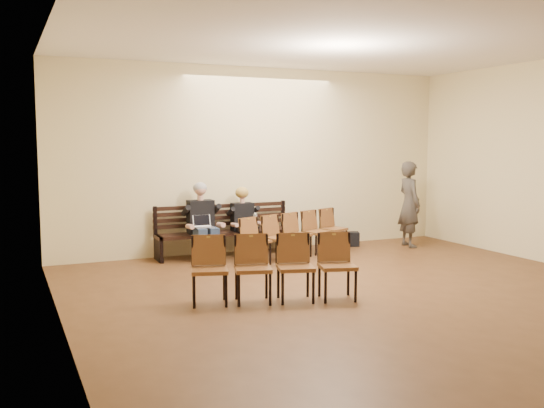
{
  "coord_description": "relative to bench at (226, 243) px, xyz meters",
  "views": [
    {
      "loc": [
        -4.57,
        -5.75,
        2.12
      ],
      "look_at": [
        -0.17,
        4.05,
        0.99
      ],
      "focal_mm": 40.0,
      "sensor_mm": 36.0,
      "label": 1
    }
  ],
  "objects": [
    {
      "name": "passerby",
      "position": [
        3.66,
        -0.6,
        0.76
      ],
      "size": [
        0.56,
        0.77,
        1.96
      ],
      "primitive_type": "imported",
      "rotation": [
        0.0,
        0.0,
        1.44
      ],
      "color": "#3B3730",
      "rests_on": "ground"
    },
    {
      "name": "room_walls",
      "position": [
        0.83,
        -3.86,
        2.31
      ],
      "size": [
        8.02,
        10.01,
        3.51
      ],
      "color": "beige",
      "rests_on": "ground"
    },
    {
      "name": "ground",
      "position": [
        0.83,
        -4.65,
        -0.23
      ],
      "size": [
        10.0,
        10.0,
        0.0
      ],
      "primitive_type": "plane",
      "color": "brown",
      "rests_on": "ground"
    },
    {
      "name": "bench",
      "position": [
        0.0,
        0.0,
        0.0
      ],
      "size": [
        2.6,
        0.9,
        0.45
      ],
      "primitive_type": "cube",
      "color": "black",
      "rests_on": "ground"
    },
    {
      "name": "bag",
      "position": [
        2.62,
        -0.05,
        -0.08
      ],
      "size": [
        0.45,
        0.39,
        0.28
      ],
      "primitive_type": "cube",
      "rotation": [
        0.0,
        0.0,
        -0.41
      ],
      "color": "black",
      "rests_on": "ground"
    },
    {
      "name": "chair_row_back",
      "position": [
        -0.51,
        -3.29,
        0.22
      ],
      "size": [
        2.21,
        1.06,
        0.89
      ],
      "primitive_type": "cube",
      "rotation": [
        0.0,
        0.0,
        -0.28
      ],
      "color": "brown",
      "rests_on": "ground"
    },
    {
      "name": "seated_woman",
      "position": [
        0.32,
        -0.12,
        0.34
      ],
      "size": [
        0.49,
        0.68,
        1.14
      ],
      "primitive_type": null,
      "color": "black",
      "rests_on": "ground"
    },
    {
      "name": "water_bottle",
      "position": [
        0.44,
        -0.35,
        0.35
      ],
      "size": [
        0.09,
        0.09,
        0.25
      ],
      "primitive_type": "cylinder",
      "rotation": [
        0.0,
        0.0,
        0.24
      ],
      "color": "silver",
      "rests_on": "bench"
    },
    {
      "name": "seated_man",
      "position": [
        -0.49,
        -0.12,
        0.46
      ],
      "size": [
        0.57,
        0.79,
        1.36
      ],
      "primitive_type": null,
      "color": "black",
      "rests_on": "ground"
    },
    {
      "name": "laptop",
      "position": [
        -0.52,
        -0.31,
        0.34
      ],
      "size": [
        0.32,
        0.25,
        0.23
      ],
      "primitive_type": "cube",
      "rotation": [
        0.0,
        0.0,
        -0.0
      ],
      "color": "silver",
      "rests_on": "bench"
    },
    {
      "name": "chair_row_front",
      "position": [
        1.15,
        -0.65,
        0.18
      ],
      "size": [
        2.48,
        1.27,
        0.81
      ],
      "primitive_type": "cube",
      "rotation": [
        0.0,
        0.0,
        0.35
      ],
      "color": "brown",
      "rests_on": "ground"
    }
  ]
}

